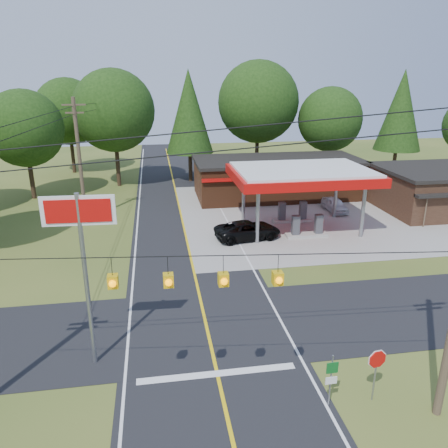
{
  "coord_description": "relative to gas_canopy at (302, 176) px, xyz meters",
  "views": [
    {
      "loc": [
        -2.11,
        -18.3,
        11.54
      ],
      "look_at": [
        2.0,
        7.0,
        2.8
      ],
      "focal_mm": 35.0,
      "sensor_mm": 36.0,
      "label": 1
    }
  ],
  "objects": [
    {
      "name": "ground",
      "position": [
        -9.0,
        -13.0,
        -4.27
      ],
      "size": [
        120.0,
        120.0,
        0.0
      ],
      "primitive_type": "plane",
      "color": "#41551E",
      "rests_on": "ground"
    },
    {
      "name": "main_highway",
      "position": [
        -9.0,
        -13.0,
        -4.26
      ],
      "size": [
        8.0,
        120.0,
        0.02
      ],
      "primitive_type": "cube",
      "color": "black",
      "rests_on": "ground"
    },
    {
      "name": "cross_road",
      "position": [
        -9.0,
        -13.0,
        -4.25
      ],
      "size": [
        70.0,
        7.0,
        0.02
      ],
      "primitive_type": "cube",
      "color": "black",
      "rests_on": "ground"
    },
    {
      "name": "lane_center_yellow",
      "position": [
        -9.0,
        -13.0,
        -4.24
      ],
      "size": [
        0.15,
        110.0,
        0.0
      ],
      "primitive_type": "cube",
      "color": "yellow",
      "rests_on": "main_highway"
    },
    {
      "name": "gas_canopy",
      "position": [
        0.0,
        0.0,
        0.0
      ],
      "size": [
        10.6,
        7.4,
        4.88
      ],
      "color": "gray",
      "rests_on": "ground"
    },
    {
      "name": "convenience_store",
      "position": [
        1.0,
        9.98,
        -2.35
      ],
      "size": [
        16.4,
        7.55,
        3.8
      ],
      "color": "#572E19",
      "rests_on": "ground"
    },
    {
      "name": "utility_pole_far_left",
      "position": [
        -17.0,
        5.0,
        0.93
      ],
      "size": [
        1.8,
        0.3,
        10.0
      ],
      "color": "#473828",
      "rests_on": "ground"
    },
    {
      "name": "utility_pole_north",
      "position": [
        -15.5,
        22.0,
        0.48
      ],
      "size": [
        0.3,
        0.3,
        9.5
      ],
      "color": "#473828",
      "rests_on": "ground"
    },
    {
      "name": "overhead_beacons",
      "position": [
        -10.0,
        -19.0,
        1.95
      ],
      "size": [
        17.04,
        2.04,
        1.03
      ],
      "color": "black",
      "rests_on": "ground"
    },
    {
      "name": "treeline_backdrop",
      "position": [
        -8.18,
        11.01,
        3.22
      ],
      "size": [
        70.27,
        51.59,
        13.3
      ],
      "color": "#332316",
      "rests_on": "ground"
    },
    {
      "name": "suv_car",
      "position": [
        -4.5,
        -1.56,
        -3.59
      ],
      "size": [
        5.57,
        5.57,
        1.36
      ],
      "primitive_type": "imported",
      "rotation": [
        0.0,
        0.0,
        1.72
      ],
      "color": "black",
      "rests_on": "ground"
    },
    {
      "name": "sedan_car",
      "position": [
        4.65,
        4.0,
        -3.66
      ],
      "size": [
        3.63,
        3.63,
        1.21
      ],
      "primitive_type": "imported",
      "rotation": [
        0.0,
        0.0,
        0.02
      ],
      "color": "silver",
      "rests_on": "ground"
    },
    {
      "name": "big_stop_sign",
      "position": [
        -14.0,
        -15.01,
        1.31
      ],
      "size": [
        2.76,
        0.23,
        7.42
      ],
      "color": "gray",
      "rests_on": "ground"
    },
    {
      "name": "octagonal_stop_sign",
      "position": [
        -3.49,
        -19.01,
        -2.64
      ],
      "size": [
        0.77,
        0.16,
        2.2
      ],
      "color": "gray",
      "rests_on": "ground"
    },
    {
      "name": "route_sign_post",
      "position": [
        -5.2,
        -19.02,
        -2.98
      ],
      "size": [
        0.44,
        0.09,
        2.16
      ],
      "color": "gray",
      "rests_on": "ground"
    }
  ]
}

